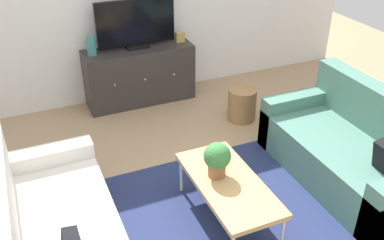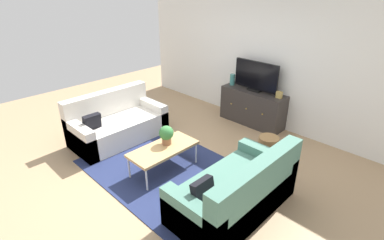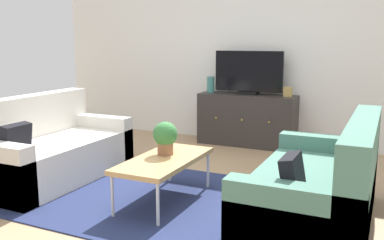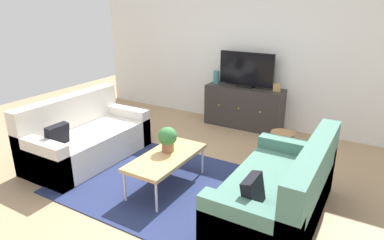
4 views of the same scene
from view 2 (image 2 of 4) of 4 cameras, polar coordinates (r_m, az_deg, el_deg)
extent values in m
plane|color=tan|center=(4.95, -4.14, -8.64)|extent=(10.00, 10.00, 0.00)
cube|color=white|center=(6.24, 13.63, 11.59)|extent=(6.40, 0.12, 2.70)
cube|color=navy|center=(4.87, -5.48, -9.27)|extent=(2.50, 1.90, 0.01)
cube|color=silver|center=(5.76, -13.91, -1.71)|extent=(0.89, 1.72, 0.43)
cube|color=silver|center=(5.94, -15.93, 1.33)|extent=(0.20, 1.72, 0.88)
cube|color=silver|center=(6.11, -7.92, 1.21)|extent=(0.89, 0.18, 0.58)
cube|color=silver|center=(5.42, -20.84, -3.61)|extent=(0.89, 0.18, 0.58)
cube|color=black|center=(5.35, -18.76, -0.49)|extent=(0.14, 0.30, 0.31)
cube|color=#4C7A6B|center=(4.03, 7.88, -14.20)|extent=(0.89, 1.72, 0.43)
cube|color=#4C7A6B|center=(3.74, 12.40, -13.72)|extent=(0.20, 1.72, 0.88)
cube|color=#4C7A6B|center=(4.52, 13.97, -8.75)|extent=(0.89, 0.18, 0.58)
cube|color=#4C7A6B|center=(3.54, -0.12, -19.11)|extent=(0.89, 0.18, 0.58)
cube|color=black|center=(3.52, 2.12, -13.68)|extent=(0.15, 0.30, 0.31)
cube|color=tan|center=(4.63, -5.57, -5.58)|extent=(0.52, 1.10, 0.04)
cylinder|color=silver|center=(4.64, -12.07, -9.02)|extent=(0.03, 0.03, 0.37)
cylinder|color=silver|center=(4.34, -8.77, -11.42)|extent=(0.03, 0.03, 0.37)
cylinder|color=silver|center=(5.16, -2.72, -4.64)|extent=(0.03, 0.03, 0.37)
cylinder|color=silver|center=(4.89, 0.77, -6.45)|extent=(0.03, 0.03, 0.37)
cylinder|color=#936042|center=(4.68, -4.93, -4.03)|extent=(0.15, 0.15, 0.11)
sphere|color=#387A3D|center=(4.62, -4.99, -2.50)|extent=(0.23, 0.23, 0.23)
cube|color=#332D2B|center=(6.30, 11.62, 2.43)|extent=(1.37, 0.44, 0.73)
sphere|color=#B79338|center=(6.31, 7.59, 3.13)|extent=(0.03, 0.03, 0.03)
sphere|color=#B79338|center=(6.10, 10.43, 2.15)|extent=(0.03, 0.03, 0.03)
sphere|color=#B79338|center=(5.92, 13.45, 1.09)|extent=(0.03, 0.03, 0.03)
cube|color=black|center=(6.18, 12.03, 5.75)|extent=(0.28, 0.16, 0.04)
cube|color=black|center=(6.08, 12.29, 8.43)|extent=(0.97, 0.04, 0.57)
cylinder|color=teal|center=(6.43, 7.81, 7.77)|extent=(0.11, 0.11, 0.23)
cube|color=tan|center=(5.88, 16.53, 4.70)|extent=(0.11, 0.07, 0.13)
cylinder|color=#9E7547|center=(5.19, 14.46, -5.17)|extent=(0.34, 0.34, 0.40)
camera|label=1|loc=(4.50, -47.76, 16.44)|focal=40.60mm
camera|label=3|loc=(1.98, -60.12, -31.62)|focal=40.00mm
camera|label=4|loc=(1.24, -62.17, -18.65)|focal=31.68mm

